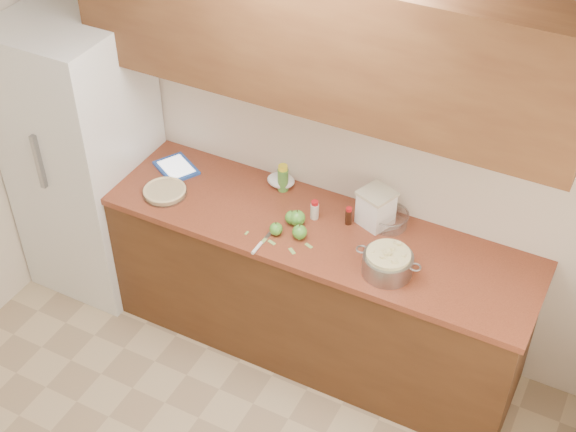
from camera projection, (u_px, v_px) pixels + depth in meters
The scene contains 24 objects.
room_shell at pixel (130, 364), 3.10m from camera, with size 3.60×3.60×3.60m.
counter_run at pixel (300, 282), 4.65m from camera, with size 2.64×0.68×0.92m.
upper_cabinets at pixel (317, 37), 3.80m from camera, with size 2.60×0.34×0.70m, color brown.
fridge at pixel (86, 158), 4.85m from camera, with size 0.70×0.70×1.80m, color silver.
pie at pixel (165, 192), 4.53m from camera, with size 0.25×0.25×0.04m.
colander at pixel (388, 263), 4.01m from camera, with size 0.35×0.26×0.13m.
flour_canister at pixel (376, 208), 4.28m from camera, with size 0.22×0.22×0.21m.
tablet at pixel (176, 168), 4.72m from camera, with size 0.31×0.29×0.02m.
paring_knife at pixel (258, 247), 4.19m from camera, with size 0.02×0.20×0.02m.
lemon_bottle at pixel (283, 178), 4.53m from camera, with size 0.06×0.06×0.17m.
cinnamon_shaker at pixel (315, 210), 4.35m from camera, with size 0.05×0.05×0.11m.
vanilla_bottle at pixel (349, 216), 4.31m from camera, with size 0.04×0.04×0.11m.
mixing_bowl at pixel (389, 218), 4.31m from camera, with size 0.22×0.22×0.08m.
paper_towel at pixel (281, 180), 4.59m from camera, with size 0.16×0.13×0.07m, color white.
apple_left at pixel (292, 217), 4.32m from camera, with size 0.08×0.08×0.09m.
apple_center at pixel (297, 218), 4.31m from camera, with size 0.09×0.09×0.10m.
apple_front at pixel (276, 229), 4.25m from camera, with size 0.07×0.07×0.08m.
apple_extra at pixel (300, 232), 4.23m from camera, with size 0.08×0.08×0.09m.
peel_a at pixel (299, 238), 4.25m from camera, with size 0.03×0.01×0.00m, color #88B256.
peel_b at pixel (292, 251), 4.17m from camera, with size 0.05×0.02×0.00m, color #88B256.
peel_c at pixel (272, 242), 4.22m from camera, with size 0.05×0.02×0.00m, color #88B256.
peel_d at pixel (247, 233), 4.28m from camera, with size 0.03×0.01×0.00m, color #88B256.
peel_e at pixel (309, 246), 4.20m from camera, with size 0.05×0.02×0.00m, color #88B256.
peel_f at pixel (264, 241), 4.23m from camera, with size 0.05×0.02×0.00m, color #88B256.
Camera 1 is at (1.48, -1.52, 3.72)m, focal length 50.00 mm.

